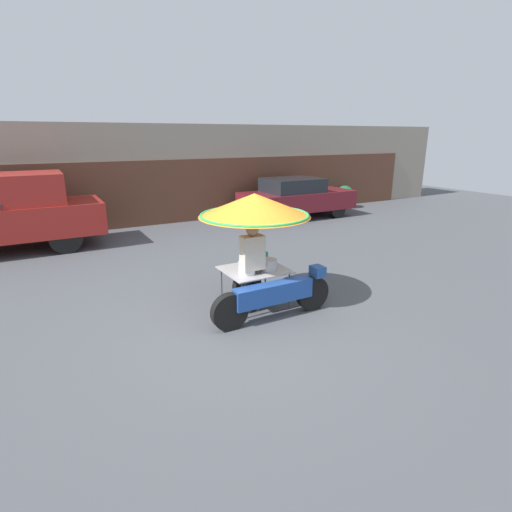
% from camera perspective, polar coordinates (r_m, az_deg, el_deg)
% --- Properties ---
extents(ground_plane, '(36.00, 36.00, 0.00)m').
position_cam_1_polar(ground_plane, '(6.38, -2.03, -10.12)').
color(ground_plane, '#4C4F54').
extents(shopfront_building, '(28.00, 2.06, 3.26)m').
position_cam_1_polar(shopfront_building, '(14.46, -19.04, 10.93)').
color(shopfront_building, gray).
rests_on(shopfront_building, ground).
extents(vendor_motorcycle_cart, '(2.17, 1.87, 1.99)m').
position_cam_1_polar(vendor_motorcycle_cart, '(6.62, 0.12, 5.04)').
color(vendor_motorcycle_cart, black).
rests_on(vendor_motorcycle_cart, ground).
extents(vendor_person, '(0.38, 0.22, 1.54)m').
position_cam_1_polar(vendor_person, '(6.61, -0.52, -1.10)').
color(vendor_person, '#2D2D33').
rests_on(vendor_person, ground).
extents(parked_car, '(4.11, 1.74, 1.43)m').
position_cam_1_polar(parked_car, '(14.59, 5.73, 8.34)').
color(parked_car, black).
rests_on(parked_car, ground).
extents(potted_plant, '(0.74, 0.74, 0.92)m').
position_cam_1_polar(potted_plant, '(16.97, 12.54, 8.44)').
color(potted_plant, gray).
rests_on(potted_plant, ground).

